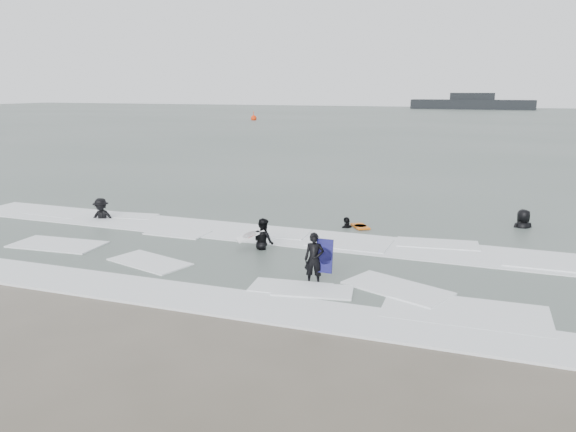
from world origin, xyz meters
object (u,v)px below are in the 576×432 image
(surfer_right_far, at_px, (522,229))
(vessel_horizon, at_px, (472,103))
(surfer_centre, at_px, (314,284))
(surfer_wading, at_px, (264,250))
(surfer_breaker, at_px, (102,220))
(buoy, at_px, (254,118))
(surfer_right_near, at_px, (347,229))

(surfer_right_far, distance_m, vessel_horizon, 134.73)
(surfer_centre, height_order, surfer_wading, surfer_wading)
(surfer_breaker, bearing_deg, buoy, 96.65)
(surfer_wading, bearing_deg, surfer_right_near, -80.02)
(surfer_centre, bearing_deg, surfer_right_near, 85.38)
(surfer_centre, distance_m, vessel_horizon, 143.52)
(vessel_horizon, bearing_deg, buoy, -115.31)
(surfer_centre, height_order, vessel_horizon, vessel_horizon)
(surfer_breaker, relative_size, vessel_horizon, 0.06)
(surfer_centre, xyz_separation_m, buoy, (-35.74, 75.25, 0.42))
(surfer_breaker, relative_size, surfer_right_far, 0.93)
(surfer_right_near, bearing_deg, buoy, -110.19)
(surfer_right_near, relative_size, vessel_horizon, 0.05)
(surfer_centre, bearing_deg, surfer_right_far, 46.24)
(surfer_right_near, bearing_deg, surfer_breaker, -34.31)
(surfer_centre, distance_m, surfer_right_far, 10.72)
(surfer_breaker, xyz_separation_m, vessel_horizon, (7.36, 139.15, 1.57))
(surfer_wading, distance_m, buoy, 79.73)
(surfer_wading, height_order, vessel_horizon, vessel_horizon)
(surfer_right_near, height_order, vessel_horizon, vessel_horizon)
(buoy, height_order, vessel_horizon, vessel_horizon)
(surfer_breaker, height_order, buoy, buoy)
(surfer_right_near, xyz_separation_m, vessel_horizon, (-2.69, 136.86, 1.57))
(buoy, bearing_deg, surfer_wading, -65.53)
(surfer_centre, relative_size, surfer_right_far, 0.78)
(buoy, xyz_separation_m, vessel_horizon, (32.26, 68.21, 1.15))
(surfer_wading, bearing_deg, vessel_horizon, -53.63)
(surfer_right_far, bearing_deg, surfer_wading, 14.53)
(surfer_centre, bearing_deg, vessel_horizon, 79.93)
(surfer_right_near, bearing_deg, vessel_horizon, -136.05)
(surfer_right_far, xyz_separation_m, vessel_horizon, (-9.21, 134.40, 1.57))
(surfer_breaker, distance_m, surfer_right_near, 10.31)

